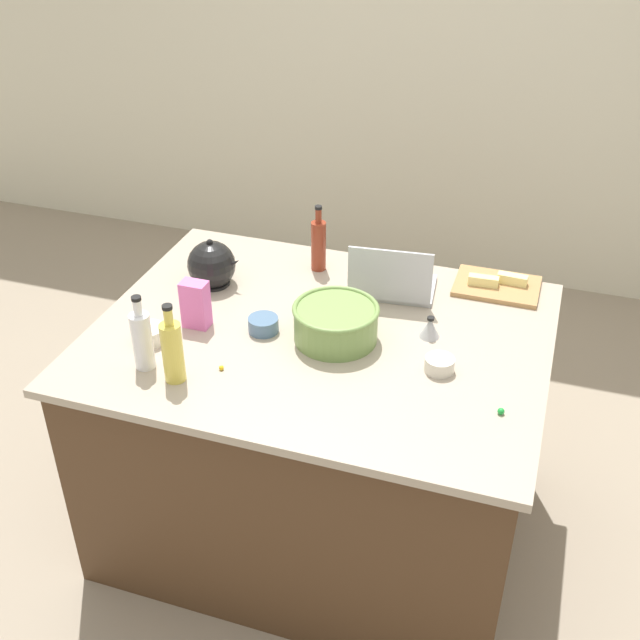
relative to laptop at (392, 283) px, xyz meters
The scene contains 21 objects.
ground_plane 1.02m from the laptop, 117.19° to the right, with size 12.00×12.00×0.00m, color gray.
wall_back 1.96m from the laptop, 95.00° to the left, with size 8.00×0.10×2.60m, color beige.
island_counter 0.62m from the laptop, 117.19° to the right, with size 1.54×1.18×0.90m.
laptop is the anchor object (origin of this frame).
mixing_bowl_large 0.37m from the laptop, 106.92° to the right, with size 0.29×0.29×0.13m.
bottle_soy 0.33m from the laptop, 163.06° to the left, with size 0.06×0.06×0.27m.
bottle_oil 0.89m from the laptop, 125.60° to the right, with size 0.07×0.07×0.27m.
bottle_vinegar 0.94m from the laptop, 132.75° to the right, with size 0.06×0.06×0.26m.
kettle 0.67m from the laptop, 168.00° to the right, with size 0.21×0.18×0.20m.
cutting_board 0.40m from the laptop, 23.82° to the left, with size 0.31×0.23×0.02m, color #AD7F4C.
butter_stick_left 0.34m from the laptop, 23.73° to the left, with size 0.11×0.04×0.04m, color #F4E58C.
butter_stick_right 0.45m from the laptop, 23.82° to the left, with size 0.11×0.04×0.04m, color #F4E58C.
ramekin_small 0.89m from the laptop, 141.23° to the right, with size 0.11×0.11×0.05m, color beige.
ramekin_medium 0.49m from the laptop, 58.14° to the right, with size 0.10×0.10×0.05m, color beige.
ramekin_wide 0.52m from the laptop, 133.01° to the right, with size 0.10×0.10×0.05m, color slate.
kitchen_timer 0.30m from the laptop, 50.98° to the right, with size 0.07×0.07×0.08m.
candy_bag 0.72m from the laptop, 144.41° to the right, with size 0.09×0.06×0.17m, color pink.
candy_0 0.75m from the laptop, 50.45° to the right, with size 0.02×0.02×0.02m, color green.
candy_1 0.68m from the laptop, 163.54° to the right, with size 0.02×0.02×0.02m, color #CC3399.
candy_2 0.80m from the laptop, behind, with size 0.02×0.02×0.02m, color blue.
candy_3 0.75m from the laptop, 122.28° to the right, with size 0.02×0.02×0.02m, color yellow.
Camera 1 is at (0.70, -2.12, 2.38)m, focal length 44.09 mm.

